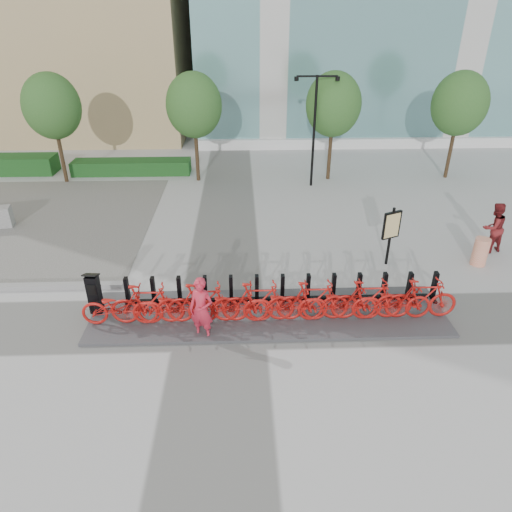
{
  "coord_description": "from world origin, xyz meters",
  "views": [
    {
      "loc": [
        0.59,
        -9.99,
        7.28
      ],
      "look_at": [
        1.0,
        1.5,
        1.2
      ],
      "focal_mm": 32.0,
      "sensor_mm": 36.0,
      "label": 1
    }
  ],
  "objects_px": {
    "pedestrian": "(493,228)",
    "worker_red": "(201,309)",
    "construction_barrel": "(480,252)",
    "bike_0": "(119,307)",
    "kiosk": "(94,293)",
    "map_sign": "(391,228)"
  },
  "relations": [
    {
      "from": "bike_0",
      "to": "worker_red",
      "type": "distance_m",
      "value": 2.26
    },
    {
      "from": "kiosk",
      "to": "construction_barrel",
      "type": "distance_m",
      "value": 12.01
    },
    {
      "from": "kiosk",
      "to": "pedestrian",
      "type": "xyz_separation_m",
      "value": [
        12.57,
        3.36,
        0.21
      ]
    },
    {
      "from": "pedestrian",
      "to": "construction_barrel",
      "type": "xyz_separation_m",
      "value": [
        -0.8,
        -0.94,
        -0.42
      ]
    },
    {
      "from": "map_sign",
      "to": "pedestrian",
      "type": "bearing_deg",
      "value": -12.5
    },
    {
      "from": "construction_barrel",
      "to": "map_sign",
      "type": "distance_m",
      "value": 3.13
    },
    {
      "from": "worker_red",
      "to": "construction_barrel",
      "type": "height_order",
      "value": "worker_red"
    },
    {
      "from": "bike_0",
      "to": "kiosk",
      "type": "bearing_deg",
      "value": 54.61
    },
    {
      "from": "pedestrian",
      "to": "worker_red",
      "type": "bearing_deg",
      "value": 8.14
    },
    {
      "from": "pedestrian",
      "to": "map_sign",
      "type": "relative_size",
      "value": 0.89
    },
    {
      "from": "pedestrian",
      "to": "bike_0",
      "type": "bearing_deg",
      "value": 1.51
    },
    {
      "from": "construction_barrel",
      "to": "map_sign",
      "type": "bearing_deg",
      "value": 177.37
    },
    {
      "from": "kiosk",
      "to": "pedestrian",
      "type": "relative_size",
      "value": 0.7
    },
    {
      "from": "bike_0",
      "to": "pedestrian",
      "type": "relative_size",
      "value": 1.12
    },
    {
      "from": "bike_0",
      "to": "kiosk",
      "type": "relative_size",
      "value": 1.6
    },
    {
      "from": "bike_0",
      "to": "construction_barrel",
      "type": "distance_m",
      "value": 11.37
    },
    {
      "from": "worker_red",
      "to": "map_sign",
      "type": "bearing_deg",
      "value": 54.41
    },
    {
      "from": "pedestrian",
      "to": "construction_barrel",
      "type": "bearing_deg",
      "value": 32.62
    },
    {
      "from": "pedestrian",
      "to": "map_sign",
      "type": "bearing_deg",
      "value": -4.99
    },
    {
      "from": "construction_barrel",
      "to": "map_sign",
      "type": "height_order",
      "value": "map_sign"
    },
    {
      "from": "worker_red",
      "to": "pedestrian",
      "type": "height_order",
      "value": "pedestrian"
    },
    {
      "from": "construction_barrel",
      "to": "bike_0",
      "type": "bearing_deg",
      "value": -164.82
    }
  ]
}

